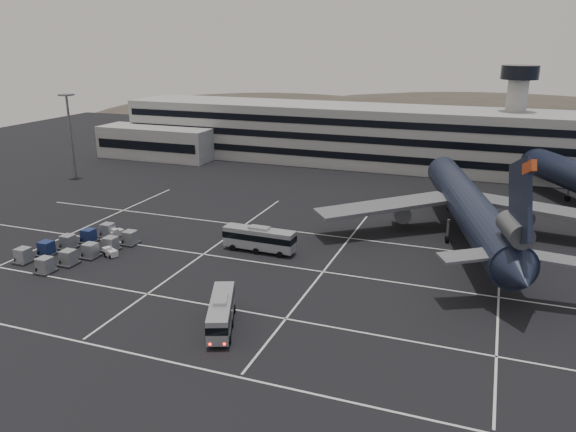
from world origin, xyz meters
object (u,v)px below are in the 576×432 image
object	(u,v)px
trijet_main	(470,207)
bus_far	(259,238)
bus_near	(221,311)
uld_cluster	(79,246)
tug_a	(115,233)

from	to	relation	value
trijet_main	bus_far	bearing A→B (deg)	-165.85
bus_near	bus_far	size ratio (longest dim) A/B	0.92
trijet_main	bus_far	xyz separation A→B (m)	(-27.92, -15.60, -3.18)
trijet_main	uld_cluster	distance (m)	58.02
bus_near	tug_a	bearing A→B (deg)	123.15
bus_near	bus_far	distance (m)	22.62
trijet_main	bus_near	bearing A→B (deg)	-136.30
trijet_main	tug_a	xyz separation A→B (m)	(-51.53, -17.64, -4.62)
tug_a	bus_far	bearing A→B (deg)	21.27
trijet_main	bus_far	size ratio (longest dim) A/B	5.27
tug_a	trijet_main	bearing A→B (deg)	35.24
bus_far	uld_cluster	xyz separation A→B (m)	(-24.11, -9.70, -1.05)
tug_a	uld_cluster	distance (m)	7.69
tug_a	uld_cluster	xyz separation A→B (m)	(-0.50, -7.67, 0.39)
bus_far	trijet_main	bearing A→B (deg)	-59.37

